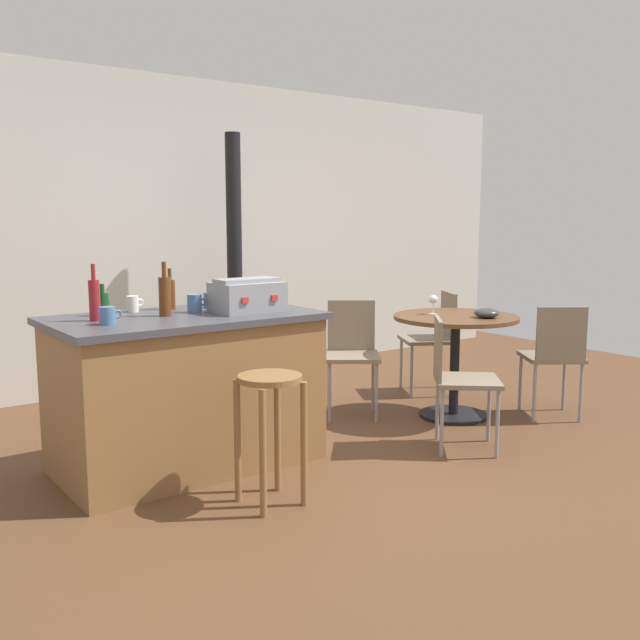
{
  "coord_description": "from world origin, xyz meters",
  "views": [
    {
      "loc": [
        -2.76,
        -3.27,
        1.48
      ],
      "look_at": [
        0.07,
        0.54,
        0.79
      ],
      "focal_mm": 39.68,
      "sensor_mm": 36.0,
      "label": 1
    }
  ],
  "objects_px": {
    "bottle_0": "(165,295)",
    "cup_2": "(195,303)",
    "wooden_stool": "(270,411)",
    "cup_0": "(210,300)",
    "folding_chair_right": "(555,352)",
    "wood_stove": "(236,328)",
    "bottle_1": "(103,303)",
    "cup_3": "(234,297)",
    "wine_glass": "(433,300)",
    "cup_4": "(108,316)",
    "kitchen_island": "(186,390)",
    "bottle_2": "(94,299)",
    "cup_1": "(133,304)",
    "dining_table": "(455,340)",
    "bottle_3": "(170,294)",
    "folding_chair_left": "(456,373)",
    "folding_chair_near": "(434,334)",
    "serving_bowl": "(487,313)",
    "toolbox": "(247,296)"
  },
  "relations": [
    {
      "from": "serving_bowl",
      "to": "kitchen_island",
      "type": "bearing_deg",
      "value": 168.14
    },
    {
      "from": "cup_0",
      "to": "wooden_stool",
      "type": "bearing_deg",
      "value": -101.15
    },
    {
      "from": "wooden_stool",
      "to": "bottle_2",
      "type": "height_order",
      "value": "bottle_2"
    },
    {
      "from": "bottle_1",
      "to": "serving_bowl",
      "type": "distance_m",
      "value": 2.65
    },
    {
      "from": "bottle_0",
      "to": "wine_glass",
      "type": "relative_size",
      "value": 2.19
    },
    {
      "from": "folding_chair_right",
      "to": "bottle_2",
      "type": "relative_size",
      "value": 2.7
    },
    {
      "from": "toolbox",
      "to": "cup_3",
      "type": "distance_m",
      "value": 0.34
    },
    {
      "from": "dining_table",
      "to": "wine_glass",
      "type": "height_order",
      "value": "wine_glass"
    },
    {
      "from": "cup_0",
      "to": "kitchen_island",
      "type": "bearing_deg",
      "value": -144.21
    },
    {
      "from": "bottle_2",
      "to": "bottle_3",
      "type": "bearing_deg",
      "value": 21.41
    },
    {
      "from": "wooden_stool",
      "to": "bottle_1",
      "type": "bearing_deg",
      "value": 114.96
    },
    {
      "from": "wooden_stool",
      "to": "serving_bowl",
      "type": "relative_size",
      "value": 3.81
    },
    {
      "from": "wine_glass",
      "to": "cup_1",
      "type": "bearing_deg",
      "value": 169.87
    },
    {
      "from": "folding_chair_right",
      "to": "cup_4",
      "type": "relative_size",
      "value": 6.89
    },
    {
      "from": "bottle_3",
      "to": "folding_chair_right",
      "type": "bearing_deg",
      "value": -21.26
    },
    {
      "from": "dining_table",
      "to": "bottle_0",
      "type": "relative_size",
      "value": 2.9
    },
    {
      "from": "wood_stove",
      "to": "bottle_0",
      "type": "xyz_separation_m",
      "value": [
        -1.33,
        -1.51,
        0.51
      ]
    },
    {
      "from": "folding_chair_left",
      "to": "cup_2",
      "type": "distance_m",
      "value": 1.7
    },
    {
      "from": "bottle_0",
      "to": "cup_3",
      "type": "distance_m",
      "value": 0.62
    },
    {
      "from": "cup_4",
      "to": "bottle_2",
      "type": "bearing_deg",
      "value": 92.45
    },
    {
      "from": "wooden_stool",
      "to": "bottle_2",
      "type": "relative_size",
      "value": 2.17
    },
    {
      "from": "folding_chair_right",
      "to": "wood_stove",
      "type": "xyz_separation_m",
      "value": [
        -1.4,
        2.24,
        0.03
      ]
    },
    {
      "from": "cup_1",
      "to": "bottle_2",
      "type": "bearing_deg",
      "value": -142.91
    },
    {
      "from": "bottle_3",
      "to": "cup_0",
      "type": "relative_size",
      "value": 2.13
    },
    {
      "from": "folding_chair_right",
      "to": "cup_3",
      "type": "height_order",
      "value": "cup_3"
    },
    {
      "from": "bottle_0",
      "to": "bottle_3",
      "type": "relative_size",
      "value": 1.23
    },
    {
      "from": "dining_table",
      "to": "serving_bowl",
      "type": "distance_m",
      "value": 0.32
    },
    {
      "from": "wooden_stool",
      "to": "cup_0",
      "type": "bearing_deg",
      "value": 78.85
    },
    {
      "from": "bottle_0",
      "to": "cup_2",
      "type": "distance_m",
      "value": 0.22
    },
    {
      "from": "folding_chair_right",
      "to": "bottle_1",
      "type": "distance_m",
      "value": 3.2
    },
    {
      "from": "bottle_2",
      "to": "dining_table",
      "type": "bearing_deg",
      "value": -6.82
    },
    {
      "from": "cup_1",
      "to": "cup_4",
      "type": "relative_size",
      "value": 0.86
    },
    {
      "from": "dining_table",
      "to": "cup_1",
      "type": "xyz_separation_m",
      "value": [
        -2.26,
        0.54,
        0.38
      ]
    },
    {
      "from": "wooden_stool",
      "to": "folding_chair_left",
      "type": "bearing_deg",
      "value": 1.55
    },
    {
      "from": "bottle_2",
      "to": "serving_bowl",
      "type": "height_order",
      "value": "bottle_2"
    },
    {
      "from": "wooden_stool",
      "to": "bottle_3",
      "type": "bearing_deg",
      "value": 92.15
    },
    {
      "from": "cup_0",
      "to": "folding_chair_right",
      "type": "bearing_deg",
      "value": -21.57
    },
    {
      "from": "folding_chair_right",
      "to": "bottle_2",
      "type": "xyz_separation_m",
      "value": [
        -3.12,
        0.78,
        0.54
      ]
    },
    {
      "from": "folding_chair_near",
      "to": "bottle_0",
      "type": "bearing_deg",
      "value": -172.1
    },
    {
      "from": "kitchen_island",
      "to": "cup_4",
      "type": "bearing_deg",
      "value": -167.36
    },
    {
      "from": "cup_1",
      "to": "serving_bowl",
      "type": "xyz_separation_m",
      "value": [
        2.35,
        -0.76,
        -0.16
      ]
    },
    {
      "from": "cup_1",
      "to": "dining_table",
      "type": "bearing_deg",
      "value": -13.57
    },
    {
      "from": "cup_1",
      "to": "wood_stove",
      "type": "bearing_deg",
      "value": 40.9
    },
    {
      "from": "wine_glass",
      "to": "wooden_stool",
      "type": "bearing_deg",
      "value": -159.5
    },
    {
      "from": "bottle_1",
      "to": "cup_1",
      "type": "distance_m",
      "value": 0.22
    },
    {
      "from": "bottle_3",
      "to": "bottle_0",
      "type": "bearing_deg",
      "value": -120.28
    },
    {
      "from": "bottle_0",
      "to": "cup_0",
      "type": "distance_m",
      "value": 0.44
    },
    {
      "from": "kitchen_island",
      "to": "bottle_0",
      "type": "bearing_deg",
      "value": 173.26
    },
    {
      "from": "folding_chair_near",
      "to": "cup_4",
      "type": "distance_m",
      "value": 3.05
    },
    {
      "from": "cup_1",
      "to": "cup_4",
      "type": "xyz_separation_m",
      "value": [
        -0.31,
        -0.41,
        -0.0
      ]
    }
  ]
}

